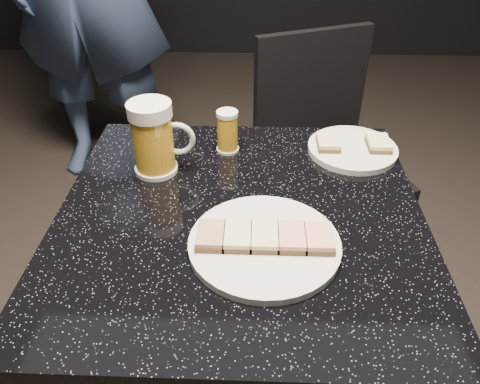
% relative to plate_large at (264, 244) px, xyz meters
% --- Properties ---
extents(plate_large, '(0.27, 0.27, 0.01)m').
position_rel_plate_large_xyz_m(plate_large, '(0.00, 0.00, 0.00)').
color(plate_large, silver).
rests_on(plate_large, table).
extents(plate_small, '(0.20, 0.20, 0.01)m').
position_rel_plate_large_xyz_m(plate_small, '(0.20, 0.33, 0.00)').
color(plate_small, silver).
rests_on(plate_small, table).
extents(table, '(0.70, 0.70, 0.75)m').
position_rel_plate_large_xyz_m(table, '(-0.05, 0.09, -0.25)').
color(table, black).
rests_on(table, floor).
extents(beer_mug, '(0.13, 0.09, 0.16)m').
position_rel_plate_large_xyz_m(beer_mug, '(-0.23, 0.24, 0.07)').
color(beer_mug, white).
rests_on(beer_mug, table).
extents(beer_tumbler, '(0.05, 0.05, 0.10)m').
position_rel_plate_large_xyz_m(beer_tumbler, '(-0.08, 0.33, 0.04)').
color(beer_tumbler, silver).
rests_on(beer_tumbler, table).
extents(chair, '(0.52, 0.52, 0.87)m').
position_rel_plate_large_xyz_m(chair, '(0.21, 0.75, -0.26)').
color(chair, black).
rests_on(chair, floor).
extents(canapes_on_plate_large, '(0.24, 0.07, 0.02)m').
position_rel_plate_large_xyz_m(canapes_on_plate_large, '(-0.00, 0.00, 0.02)').
color(canapes_on_plate_large, '#4C3521').
rests_on(canapes_on_plate_large, plate_large).
extents(canapes_on_plate_small, '(0.16, 0.07, 0.02)m').
position_rel_plate_large_xyz_m(canapes_on_plate_small, '(0.20, 0.33, 0.02)').
color(canapes_on_plate_small, '#4C3521').
rests_on(canapes_on_plate_small, plate_small).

